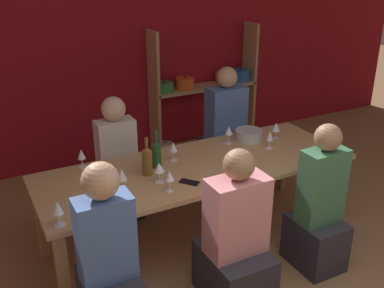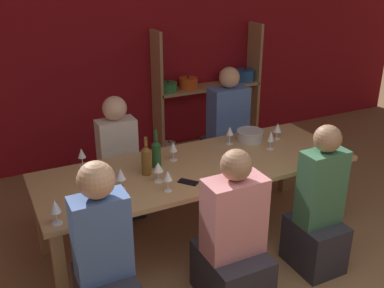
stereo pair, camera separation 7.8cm
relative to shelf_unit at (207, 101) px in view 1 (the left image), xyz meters
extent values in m
cube|color=maroon|center=(-1.14, 0.20, 0.76)|extent=(8.80, 0.06, 2.70)
cube|color=tan|center=(-0.73, 0.00, 0.18)|extent=(0.04, 0.30, 1.54)
cube|color=tan|center=(0.63, 0.00, 0.18)|extent=(0.04, 0.30, 1.54)
cube|color=tan|center=(-0.05, 0.00, -0.57)|extent=(1.37, 0.30, 0.04)
cylinder|color=silver|center=(-0.60, 0.00, -0.51)|extent=(0.16, 0.16, 0.10)
sphere|color=black|center=(-0.60, 0.00, -0.45)|extent=(0.02, 0.02, 0.02)
cylinder|color=#338447|center=(0.22, 0.00, -0.50)|extent=(0.24, 0.24, 0.12)
sphere|color=black|center=(0.22, 0.00, -0.43)|extent=(0.02, 0.02, 0.02)
cylinder|color=gold|center=(0.50, 0.00, -0.50)|extent=(0.24, 0.24, 0.11)
sphere|color=black|center=(0.50, 0.00, -0.44)|extent=(0.02, 0.02, 0.02)
cube|color=tan|center=(-0.05, 0.00, 0.19)|extent=(1.37, 0.30, 0.04)
cylinder|color=#338447|center=(-0.60, 0.00, 0.27)|extent=(0.22, 0.22, 0.11)
sphere|color=black|center=(-0.60, 0.00, 0.33)|extent=(0.02, 0.02, 0.02)
cylinder|color=#E0561E|center=(-0.32, 0.00, 0.28)|extent=(0.23, 0.23, 0.14)
sphere|color=black|center=(-0.32, 0.00, 0.36)|extent=(0.02, 0.02, 0.02)
cylinder|color=#E0561E|center=(0.22, 0.00, 0.28)|extent=(0.19, 0.19, 0.14)
sphere|color=black|center=(0.22, 0.00, 0.37)|extent=(0.02, 0.02, 0.02)
cylinder|color=#235BAD|center=(0.50, 0.00, 0.29)|extent=(0.25, 0.25, 0.15)
sphere|color=black|center=(0.50, 0.00, 0.37)|extent=(0.02, 0.02, 0.02)
cube|color=tan|center=(-1.14, -1.84, 0.11)|extent=(2.64, 0.93, 0.04)
cube|color=tan|center=(-2.38, -2.23, -0.25)|extent=(0.08, 0.08, 0.68)
cube|color=tan|center=(0.10, -2.23, -0.25)|extent=(0.08, 0.08, 0.68)
cube|color=tan|center=(-2.38, -1.45, -0.25)|extent=(0.08, 0.08, 0.68)
cube|color=tan|center=(0.10, -1.45, -0.25)|extent=(0.08, 0.08, 0.68)
cylinder|color=#B7BABC|center=(-0.46, -1.59, 0.18)|extent=(0.24, 0.24, 0.10)
torus|color=#B7BABC|center=(-0.46, -1.59, 0.22)|extent=(0.26, 0.26, 0.01)
cylinder|color=#1E4C23|center=(-1.46, -1.72, 0.23)|extent=(0.07, 0.07, 0.20)
cone|color=#1E4C23|center=(-1.46, -1.72, 0.34)|extent=(0.07, 0.07, 0.03)
cylinder|color=#1E4C23|center=(-1.46, -1.72, 0.41)|extent=(0.03, 0.03, 0.09)
cylinder|color=brown|center=(-1.58, -1.81, 0.23)|extent=(0.08, 0.08, 0.21)
cone|color=brown|center=(-1.58, -1.81, 0.35)|extent=(0.08, 0.08, 0.04)
cylinder|color=brown|center=(-1.58, -1.81, 0.41)|extent=(0.03, 0.03, 0.07)
cylinder|color=white|center=(-0.97, -2.24, 0.13)|extent=(0.07, 0.07, 0.00)
cylinder|color=white|center=(-0.97, -2.24, 0.17)|extent=(0.01, 0.01, 0.07)
cone|color=white|center=(-0.97, -2.24, 0.24)|extent=(0.08, 0.08, 0.07)
cylinder|color=beige|center=(-0.97, -2.24, 0.22)|extent=(0.04, 0.04, 0.03)
cylinder|color=white|center=(-0.67, -1.57, 0.13)|extent=(0.06, 0.06, 0.00)
cylinder|color=white|center=(-0.67, -1.57, 0.18)|extent=(0.01, 0.01, 0.09)
cone|color=white|center=(-0.67, -1.57, 0.26)|extent=(0.07, 0.07, 0.07)
cylinder|color=beige|center=(-0.67, -1.57, 0.24)|extent=(0.04, 0.04, 0.03)
cylinder|color=white|center=(-1.54, -2.14, 0.13)|extent=(0.06, 0.06, 0.00)
cylinder|color=white|center=(-1.54, -2.14, 0.17)|extent=(0.01, 0.01, 0.09)
cone|color=white|center=(-1.54, -2.14, 0.25)|extent=(0.07, 0.07, 0.08)
cylinder|color=maroon|center=(-1.54, -2.14, 0.24)|extent=(0.04, 0.04, 0.03)
cylinder|color=white|center=(-1.99, -1.43, 0.13)|extent=(0.06, 0.06, 0.00)
cylinder|color=white|center=(-1.99, -1.43, 0.17)|extent=(0.01, 0.01, 0.07)
cone|color=white|center=(-1.99, -1.43, 0.24)|extent=(0.07, 0.07, 0.08)
cylinder|color=white|center=(-1.84, -1.96, 0.13)|extent=(0.06, 0.06, 0.00)
cylinder|color=white|center=(-1.84, -1.96, 0.17)|extent=(0.01, 0.01, 0.08)
cone|color=white|center=(-1.84, -1.96, 0.25)|extent=(0.08, 0.08, 0.09)
cylinder|color=beige|center=(-1.84, -1.96, 0.23)|extent=(0.04, 0.04, 0.04)
cylinder|color=white|center=(-0.41, -1.84, 0.13)|extent=(0.07, 0.07, 0.00)
cylinder|color=white|center=(-0.41, -1.84, 0.17)|extent=(0.01, 0.01, 0.07)
cone|color=white|center=(-0.41, -1.84, 0.25)|extent=(0.06, 0.06, 0.10)
cylinder|color=maroon|center=(-0.41, -1.84, 0.23)|extent=(0.03, 0.03, 0.04)
cylinder|color=white|center=(-0.26, -2.23, 0.13)|extent=(0.07, 0.07, 0.00)
cylinder|color=white|center=(-0.26, -2.23, 0.17)|extent=(0.01, 0.01, 0.08)
cone|color=white|center=(-0.26, -2.23, 0.25)|extent=(0.08, 0.08, 0.07)
cylinder|color=maroon|center=(-0.26, -2.23, 0.23)|extent=(0.04, 0.04, 0.03)
cylinder|color=white|center=(-0.20, -1.66, 0.13)|extent=(0.06, 0.06, 0.00)
cylinder|color=white|center=(-0.20, -1.66, 0.17)|extent=(0.01, 0.01, 0.07)
cone|color=white|center=(-0.20, -1.66, 0.24)|extent=(0.08, 0.08, 0.08)
cylinder|color=beige|center=(-0.20, -1.66, 0.22)|extent=(0.04, 0.04, 0.03)
cylinder|color=white|center=(-1.28, -1.66, 0.13)|extent=(0.07, 0.07, 0.00)
cylinder|color=white|center=(-1.28, -1.66, 0.17)|extent=(0.01, 0.01, 0.08)
cone|color=white|center=(-1.28, -1.66, 0.25)|extent=(0.07, 0.07, 0.08)
cylinder|color=white|center=(-1.54, -1.97, 0.13)|extent=(0.07, 0.07, 0.00)
cylinder|color=white|center=(-1.54, -1.97, 0.17)|extent=(0.01, 0.01, 0.08)
cone|color=white|center=(-1.54, -1.97, 0.25)|extent=(0.08, 0.08, 0.07)
cylinder|color=white|center=(-2.35, -2.22, 0.13)|extent=(0.07, 0.07, 0.00)
cylinder|color=white|center=(-2.35, -2.22, 0.17)|extent=(0.01, 0.01, 0.08)
cone|color=white|center=(-2.35, -2.22, 0.26)|extent=(0.07, 0.07, 0.09)
cylinder|color=maroon|center=(-2.35, -2.22, 0.23)|extent=(0.04, 0.04, 0.04)
cube|color=black|center=(-1.35, -2.09, 0.13)|extent=(0.15, 0.16, 0.01)
cube|color=#4C70B7|center=(-2.15, -2.55, 0.16)|extent=(0.34, 0.19, 0.55)
sphere|color=tan|center=(-2.15, -2.55, 0.55)|extent=(0.22, 0.22, 0.22)
cube|color=#2D2D38|center=(-1.60, -1.10, -0.38)|extent=(0.35, 0.44, 0.43)
cube|color=silver|center=(-1.60, -1.10, 0.10)|extent=(0.35, 0.19, 0.52)
sphere|color=beige|center=(-1.60, -1.10, 0.47)|extent=(0.22, 0.22, 0.22)
cube|color=#2D2D38|center=(-0.48, -2.59, -0.39)|extent=(0.34, 0.43, 0.41)
cube|color=#3D7551|center=(-0.48, -2.59, 0.11)|extent=(0.34, 0.19, 0.60)
sphere|color=#9E7556|center=(-0.48, -2.59, 0.52)|extent=(0.20, 0.20, 0.20)
cube|color=#2D2D38|center=(-0.36, -1.01, -0.35)|extent=(0.40, 0.51, 0.48)
cube|color=#4C70B7|center=(-0.36, -1.01, 0.19)|extent=(0.40, 0.22, 0.59)
sphere|color=tan|center=(-0.36, -1.01, 0.59)|extent=(0.21, 0.21, 0.21)
cube|color=#2D2D38|center=(-1.25, -2.61, -0.39)|extent=(0.42, 0.52, 0.40)
cube|color=pink|center=(-1.25, -2.61, 0.09)|extent=(0.42, 0.23, 0.57)
sphere|color=#9E7556|center=(-1.25, -2.61, 0.48)|extent=(0.21, 0.21, 0.21)
camera|label=1|loc=(-2.75, -4.79, 1.73)|focal=42.00mm
camera|label=2|loc=(-2.68, -4.82, 1.73)|focal=42.00mm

